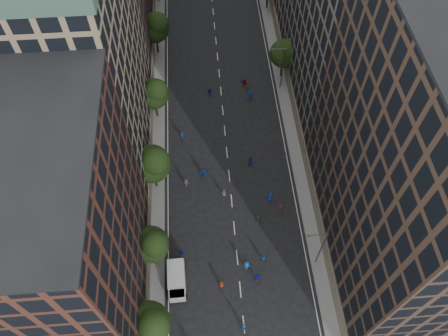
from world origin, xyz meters
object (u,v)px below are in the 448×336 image
object	(u,v)px
streetlamp_near	(320,247)
cargo_van	(177,280)
skater_1	(244,327)
streetlamp_far	(282,66)
skater_2	(263,257)

from	to	relation	value
streetlamp_near	cargo_van	distance (m)	19.08
cargo_van	skater_1	distance (m)	10.42
skater_1	streetlamp_near	bearing A→B (deg)	-138.88
streetlamp_far	cargo_van	distance (m)	39.45
streetlamp_near	skater_2	world-z (taller)	streetlamp_near
streetlamp_far	skater_2	bearing A→B (deg)	-102.07
skater_2	skater_1	bearing A→B (deg)	83.17
skater_2	streetlamp_near	bearing A→B (deg)	-172.28
streetlamp_far	skater_1	world-z (taller)	streetlamp_far
streetlamp_near	skater_2	bearing A→B (deg)	172.53
streetlamp_near	cargo_van	size ratio (longest dim) A/B	1.77
cargo_van	skater_1	xyz separation A→B (m)	(8.17, -6.44, -0.50)
cargo_van	skater_2	world-z (taller)	cargo_van
streetlamp_near	skater_1	bearing A→B (deg)	-142.60
skater_1	skater_2	distance (m)	9.60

